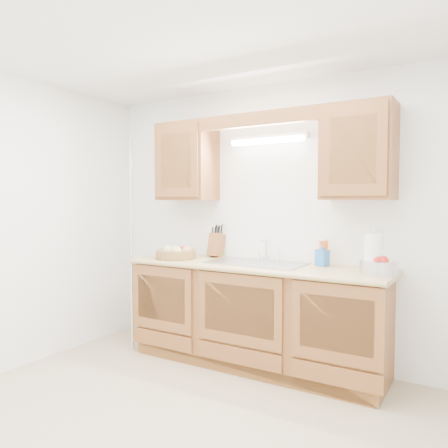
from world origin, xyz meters
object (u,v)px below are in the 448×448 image
Objects in this scene: apple_bowl at (379,266)px; knife_block at (216,245)px; paper_towel at (374,254)px; fruit_basket at (176,253)px.

knife_block is at bearing 171.14° from apple_bowl.
apple_bowl is at bearing -19.69° from paper_towel.
fruit_basket is at bearing -177.98° from paper_towel.
paper_towel is at bearing 160.31° from apple_bowl.
fruit_basket is 1.48× the size of knife_block.
apple_bowl is (1.84, 0.05, 0.01)m from fruit_basket.
paper_towel is (1.80, 0.06, 0.09)m from fruit_basket.
knife_block is 1.59m from apple_bowl.
paper_towel reaches higher than knife_block.
knife_block is at bearing 47.89° from fruit_basket.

